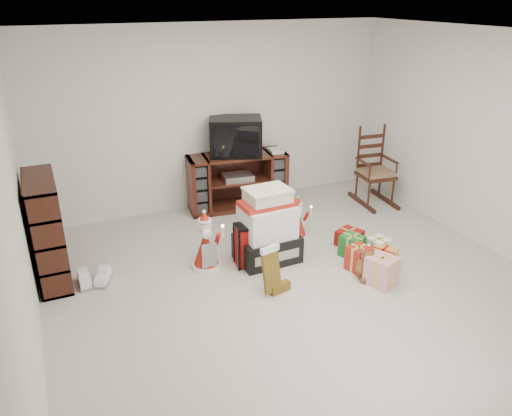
{
  "coord_description": "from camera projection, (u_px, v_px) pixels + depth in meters",
  "views": [
    {
      "loc": [
        -2.24,
        -3.9,
        2.84
      ],
      "look_at": [
        -0.22,
        0.6,
        0.7
      ],
      "focal_mm": 35.0,
      "sensor_mm": 36.0,
      "label": 1
    }
  ],
  "objects": [
    {
      "name": "stocking",
      "position": [
        271.0,
        270.0,
        5.02
      ],
      "size": [
        0.27,
        0.16,
        0.53
      ],
      "primitive_type": null,
      "rotation": [
        0.0,
        0.0,
        0.23
      ],
      "color": "#0E7F22",
      "rests_on": "floor"
    },
    {
      "name": "crt_television",
      "position": [
        236.0,
        136.0,
        6.76
      ],
      "size": [
        0.82,
        0.72,
        0.51
      ],
      "rotation": [
        0.0,
        0.0,
        -0.36
      ],
      "color": "black",
      "rests_on": "tv_stand"
    },
    {
      "name": "sneaker_pair",
      "position": [
        94.0,
        279.0,
        5.27
      ],
      "size": [
        0.37,
        0.32,
        0.1
      ],
      "rotation": [
        0.0,
        0.0,
        -0.16
      ],
      "color": "white",
      "rests_on": "floor"
    },
    {
      "name": "red_suitcase",
      "position": [
        253.0,
        244.0,
        5.57
      ],
      "size": [
        0.4,
        0.24,
        0.58
      ],
      "rotation": [
        0.0,
        0.0,
        -0.11
      ],
      "color": "maroon",
      "rests_on": "floor"
    },
    {
      "name": "gift_pile",
      "position": [
        267.0,
        230.0,
        5.62
      ],
      "size": [
        0.7,
        0.52,
        0.86
      ],
      "rotation": [
        0.0,
        0.0,
        0.03
      ],
      "color": "black",
      "rests_on": "floor"
    },
    {
      "name": "gift_cluster",
      "position": [
        366.0,
        252.0,
        5.66
      ],
      "size": [
        0.74,
        1.04,
        0.25
      ],
      "color": "#A31F12",
      "rests_on": "floor"
    },
    {
      "name": "bookshelf",
      "position": [
        47.0,
        232.0,
        5.19
      ],
      "size": [
        0.31,
        0.93,
        1.13
      ],
      "color": "#3A170F",
      "rests_on": "floor"
    },
    {
      "name": "rocking_chair",
      "position": [
        373.0,
        176.0,
        7.22
      ],
      "size": [
        0.54,
        0.81,
        1.16
      ],
      "rotation": [
        0.0,
        0.0,
        -0.11
      ],
      "color": "#3A170F",
      "rests_on": "floor"
    },
    {
      "name": "tv_stand",
      "position": [
        237.0,
        181.0,
        7.02
      ],
      "size": [
        1.42,
        0.65,
        0.79
      ],
      "rotation": [
        0.0,
        0.0,
        -0.12
      ],
      "color": "#421D12",
      "rests_on": "floor"
    },
    {
      "name": "room",
      "position": [
        303.0,
        174.0,
        4.74
      ],
      "size": [
        5.01,
        5.01,
        2.51
      ],
      "color": "#B6B2A7",
      "rests_on": "ground"
    },
    {
      "name": "teddy_bear",
      "position": [
        366.0,
        265.0,
        5.34
      ],
      "size": [
        0.24,
        0.21,
        0.35
      ],
      "color": "brown",
      "rests_on": "floor"
    },
    {
      "name": "mrs_claus_figurine",
      "position": [
        206.0,
        246.0,
        5.51
      ],
      "size": [
        0.33,
        0.31,
        0.68
      ],
      "color": "#A41E11",
      "rests_on": "floor"
    },
    {
      "name": "santa_figurine",
      "position": [
        297.0,
        222.0,
        6.21
      ],
      "size": [
        0.27,
        0.25,
        0.55
      ],
      "color": "#A41E11",
      "rests_on": "floor"
    }
  ]
}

